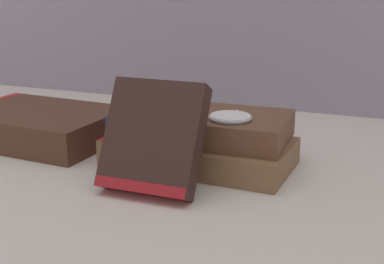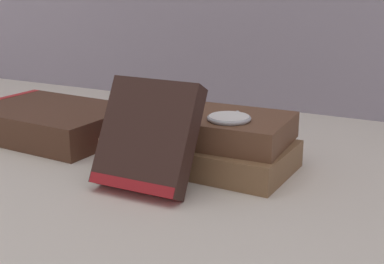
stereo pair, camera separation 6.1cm
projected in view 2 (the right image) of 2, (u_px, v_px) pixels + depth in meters
ground_plane at (181, 161)px, 0.71m from camera, size 3.00×3.00×0.00m
book_flat_bottom at (197, 151)px, 0.70m from camera, size 0.24×0.13×0.04m
book_flat_top at (201, 125)px, 0.69m from camera, size 0.22×0.13×0.03m
book_side_left at (48, 121)px, 0.82m from camera, size 0.24×0.18×0.05m
book_leaning_front at (147, 140)px, 0.61m from camera, size 0.11×0.08×0.13m
pocket_watch at (229, 118)px, 0.65m from camera, size 0.05×0.06×0.01m
reading_glasses at (211, 138)px, 0.81m from camera, size 0.10×0.07×0.00m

